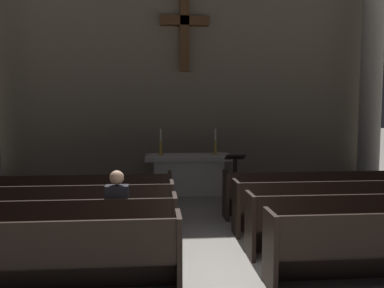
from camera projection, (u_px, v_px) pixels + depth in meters
pew_left_row_1 at (11, 259)px, 4.52m from camera, size 3.87×0.50×0.95m
pew_left_row_2 at (38, 231)px, 5.56m from camera, size 3.87×0.50×0.95m
pew_left_row_3 at (57, 212)px, 6.59m from camera, size 3.87×0.50×0.95m
pew_left_row_4 at (70, 198)px, 7.62m from camera, size 3.87×0.50×0.95m
pew_right_row_2 at (375, 222)px, 5.98m from camera, size 3.87×0.50×0.95m
pew_right_row_3 at (343, 206)px, 7.02m from camera, size 3.87×0.50×0.95m
pew_right_row_4 at (319, 193)px, 8.05m from camera, size 3.87×0.50×0.95m
column_right_fourth at (371, 69)px, 11.23m from camera, size 0.90×0.90×6.74m
altar at (188, 173)px, 10.29m from camera, size 2.20×0.90×1.01m
candlestick_left at (161, 147)px, 10.17m from camera, size 0.16×0.16×0.67m
candlestick_right at (215, 146)px, 10.29m from camera, size 0.16×0.16×0.67m
apse_with_cross at (184, 48)px, 11.61m from camera, size 11.41×0.51×7.88m
lectern at (235, 180)px, 9.18m from camera, size 0.44×0.36×1.15m
lone_worshipper at (118, 213)px, 5.67m from camera, size 0.32×0.43×1.32m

